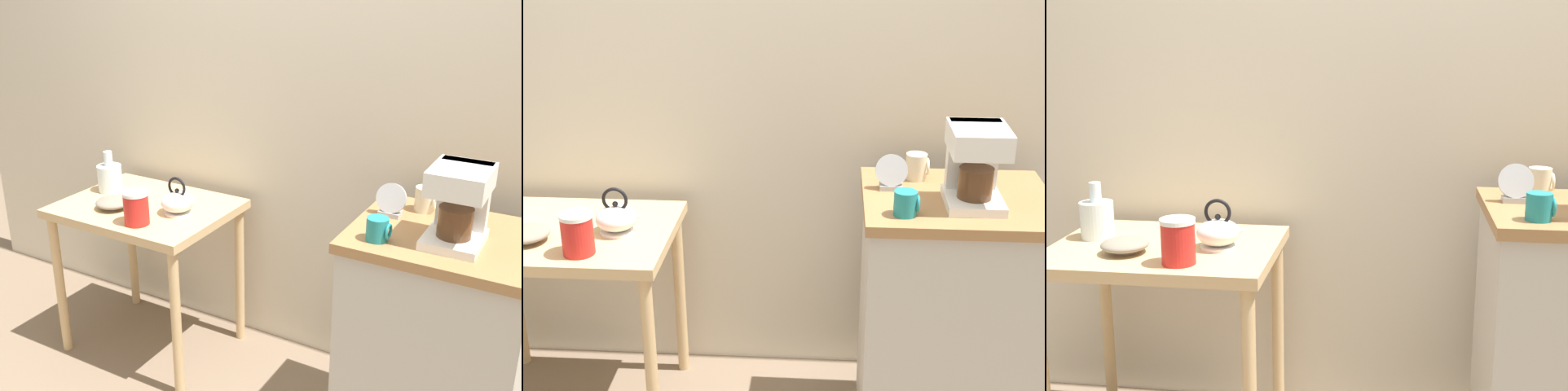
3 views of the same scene
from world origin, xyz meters
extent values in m
cube|color=beige|center=(0.10, 0.45, 1.40)|extent=(4.40, 0.10, 2.80)
cube|color=tan|center=(-0.61, 0.04, 0.73)|extent=(0.77, 0.59, 0.04)
cylinder|color=tan|center=(-0.95, 0.30, 0.35)|extent=(0.04, 0.04, 0.71)
cylinder|color=tan|center=(-0.27, 0.30, 0.35)|extent=(0.04, 0.04, 0.71)
cylinder|color=gray|center=(-0.71, -0.06, 0.75)|extent=(0.07, 0.07, 0.01)
ellipsoid|color=gray|center=(-0.71, -0.06, 0.77)|extent=(0.16, 0.16, 0.04)
cylinder|color=white|center=(-0.42, 0.03, 0.75)|extent=(0.12, 0.12, 0.01)
ellipsoid|color=white|center=(-0.42, 0.03, 0.80)|extent=(0.15, 0.15, 0.09)
cone|color=white|center=(-0.35, 0.03, 0.80)|extent=(0.07, 0.03, 0.05)
sphere|color=black|center=(-0.42, 0.03, 0.85)|extent=(0.02, 0.02, 0.02)
torus|color=black|center=(-0.42, 0.03, 0.87)|extent=(0.09, 0.01, 0.09)
cylinder|color=silver|center=(-0.87, 0.10, 0.81)|extent=(0.12, 0.12, 0.13)
cylinder|color=silver|center=(-0.87, 0.10, 0.91)|extent=(0.04, 0.04, 0.07)
cylinder|color=red|center=(-0.50, -0.15, 0.81)|extent=(0.11, 0.11, 0.13)
cylinder|color=white|center=(-0.50, -0.15, 0.88)|extent=(0.11, 0.11, 0.01)
cylinder|color=teal|center=(0.56, -0.18, 0.97)|extent=(0.07, 0.07, 0.08)
torus|color=teal|center=(0.60, -0.18, 0.97)|extent=(0.01, 0.05, 0.05)
cylinder|color=beige|center=(0.63, 0.15, 0.98)|extent=(0.07, 0.07, 0.09)
torus|color=beige|center=(0.67, 0.15, 0.98)|extent=(0.01, 0.06, 0.06)
cube|color=#B2B5BA|center=(0.53, 0.04, 0.94)|extent=(0.08, 0.05, 0.02)
cylinder|color=#B2B5BA|center=(0.53, 0.04, 1.00)|extent=(0.11, 0.05, 0.11)
cylinder|color=black|center=(0.53, 0.04, 1.00)|extent=(0.09, 0.04, 0.09)
camera|label=1|loc=(1.15, -1.96, 1.79)|focal=42.46mm
camera|label=2|loc=(0.34, -2.38, 1.87)|focal=52.37mm
camera|label=3|loc=(0.17, -2.13, 1.43)|focal=47.55mm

